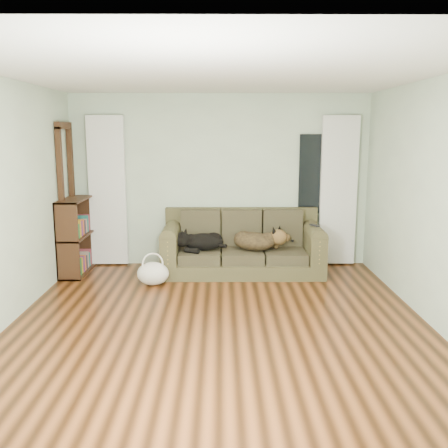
{
  "coord_description": "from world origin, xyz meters",
  "views": [
    {
      "loc": [
        0.02,
        -5.09,
        2.03
      ],
      "look_at": [
        0.06,
        1.6,
        0.79
      ],
      "focal_mm": 40.0,
      "sensor_mm": 36.0,
      "label": 1
    }
  ],
  "objects_px": {
    "sofa": "(242,243)",
    "tote_bag": "(153,273)",
    "dog_shepherd": "(257,240)",
    "dog_black_lab": "(201,241)",
    "bookshelf": "(76,239)"
  },
  "relations": [
    {
      "from": "sofa",
      "to": "dog_shepherd",
      "type": "distance_m",
      "value": 0.22
    },
    {
      "from": "dog_black_lab",
      "to": "bookshelf",
      "type": "relative_size",
      "value": 0.53
    },
    {
      "from": "sofa",
      "to": "dog_shepherd",
      "type": "relative_size",
      "value": 3.55
    },
    {
      "from": "tote_bag",
      "to": "sofa",
      "type": "bearing_deg",
      "value": 25.81
    },
    {
      "from": "tote_bag",
      "to": "dog_shepherd",
      "type": "bearing_deg",
      "value": 21.27
    },
    {
      "from": "dog_black_lab",
      "to": "tote_bag",
      "type": "bearing_deg",
      "value": -138.44
    },
    {
      "from": "dog_black_lab",
      "to": "dog_shepherd",
      "type": "distance_m",
      "value": 0.81
    },
    {
      "from": "sofa",
      "to": "dog_black_lab",
      "type": "bearing_deg",
      "value": -177.01
    },
    {
      "from": "dog_shepherd",
      "to": "tote_bag",
      "type": "xyz_separation_m",
      "value": [
        -1.44,
        -0.56,
        -0.33
      ]
    },
    {
      "from": "dog_black_lab",
      "to": "bookshelf",
      "type": "xyz_separation_m",
      "value": [
        -1.82,
        0.04,
        0.02
      ]
    },
    {
      "from": "dog_black_lab",
      "to": "bookshelf",
      "type": "height_order",
      "value": "bookshelf"
    },
    {
      "from": "sofa",
      "to": "tote_bag",
      "type": "bearing_deg",
      "value": -154.19
    },
    {
      "from": "dog_shepherd",
      "to": "bookshelf",
      "type": "distance_m",
      "value": 2.63
    },
    {
      "from": "dog_shepherd",
      "to": "tote_bag",
      "type": "distance_m",
      "value": 1.58
    },
    {
      "from": "dog_shepherd",
      "to": "tote_bag",
      "type": "relative_size",
      "value": 1.51
    }
  ]
}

